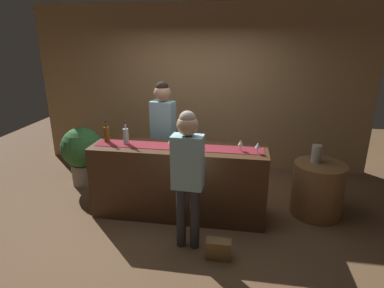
# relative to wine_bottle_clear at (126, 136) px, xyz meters

# --- Properties ---
(ground_plane) EXTENTS (10.00, 10.00, 0.00)m
(ground_plane) POSITION_rel_wine_bottle_clear_xyz_m (0.71, -0.01, -1.10)
(ground_plane) COLOR brown
(back_wall) EXTENTS (6.00, 0.12, 2.90)m
(back_wall) POSITION_rel_wine_bottle_clear_xyz_m (0.71, 1.89, 0.35)
(back_wall) COLOR tan
(back_wall) RESTS_ON ground
(bar_counter) EXTENTS (2.31, 0.60, 0.99)m
(bar_counter) POSITION_rel_wine_bottle_clear_xyz_m (0.71, -0.01, -0.61)
(bar_counter) COLOR #472B19
(bar_counter) RESTS_ON ground
(counter_runner_cloth) EXTENTS (2.19, 0.28, 0.01)m
(counter_runner_cloth) POSITION_rel_wine_bottle_clear_xyz_m (0.71, -0.01, -0.11)
(counter_runner_cloth) COLOR maroon
(counter_runner_cloth) RESTS_ON bar_counter
(wine_bottle_clear) EXTENTS (0.07, 0.07, 0.30)m
(wine_bottle_clear) POSITION_rel_wine_bottle_clear_xyz_m (0.00, 0.00, 0.00)
(wine_bottle_clear) COLOR #B2C6C1
(wine_bottle_clear) RESTS_ON bar_counter
(wine_bottle_amber) EXTENTS (0.07, 0.07, 0.30)m
(wine_bottle_amber) POSITION_rel_wine_bottle_clear_xyz_m (-0.29, 0.04, 0.00)
(wine_bottle_amber) COLOR brown
(wine_bottle_amber) RESTS_ON bar_counter
(wine_glass_near_customer) EXTENTS (0.07, 0.07, 0.14)m
(wine_glass_near_customer) POSITION_rel_wine_bottle_clear_xyz_m (0.63, -0.10, -0.01)
(wine_glass_near_customer) COLOR silver
(wine_glass_near_customer) RESTS_ON bar_counter
(wine_glass_mid_counter) EXTENTS (0.07, 0.07, 0.14)m
(wine_glass_mid_counter) POSITION_rel_wine_bottle_clear_xyz_m (1.51, -0.03, -0.01)
(wine_glass_mid_counter) COLOR silver
(wine_glass_mid_counter) RESTS_ON bar_counter
(wine_glass_far_end) EXTENTS (0.07, 0.07, 0.14)m
(wine_glass_far_end) POSITION_rel_wine_bottle_clear_xyz_m (1.72, -0.09, -0.01)
(wine_glass_far_end) COLOR silver
(wine_glass_far_end) RESTS_ON bar_counter
(bartender) EXTENTS (0.37, 0.26, 1.75)m
(bartender) POSITION_rel_wine_bottle_clear_xyz_m (0.37, 0.57, -0.01)
(bartender) COLOR #26262B
(bartender) RESTS_ON ground
(customer_sipping) EXTENTS (0.35, 0.23, 1.63)m
(customer_sipping) POSITION_rel_wine_bottle_clear_xyz_m (0.95, -0.70, -0.10)
(customer_sipping) COLOR #33333D
(customer_sipping) RESTS_ON ground
(round_side_table) EXTENTS (0.68, 0.68, 0.74)m
(round_side_table) POSITION_rel_wine_bottle_clear_xyz_m (2.58, 0.31, -0.73)
(round_side_table) COLOR brown
(round_side_table) RESTS_ON ground
(vase_on_side_table) EXTENTS (0.13, 0.13, 0.24)m
(vase_on_side_table) POSITION_rel_wine_bottle_clear_xyz_m (2.52, 0.38, -0.24)
(vase_on_side_table) COLOR #A8A399
(vase_on_side_table) RESTS_ON round_side_table
(potted_plant_tall) EXTENTS (0.66, 0.66, 0.97)m
(potted_plant_tall) POSITION_rel_wine_bottle_clear_xyz_m (-1.03, 0.69, -0.54)
(potted_plant_tall) COLOR #9E9389
(potted_plant_tall) RESTS_ON ground
(handbag) EXTENTS (0.28, 0.14, 0.22)m
(handbag) POSITION_rel_wine_bottle_clear_xyz_m (1.33, -0.86, -0.99)
(handbag) COLOR olive
(handbag) RESTS_ON ground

